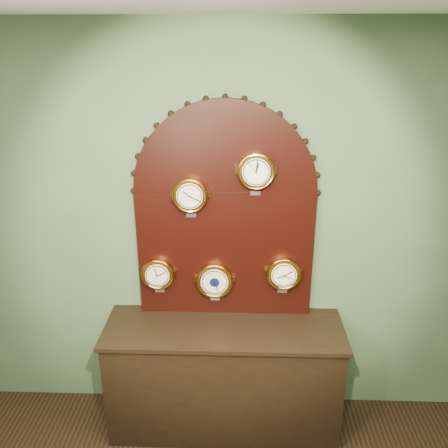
{
  "coord_description": "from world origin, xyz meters",
  "views": [
    {
      "loc": [
        0.09,
        -0.52,
        2.66
      ],
      "look_at": [
        0.0,
        2.25,
        1.58
      ],
      "focal_mm": 37.96,
      "sensor_mm": 36.0,
      "label": 1
    }
  ],
  "objects_px": {
    "shop_counter": "(224,379)",
    "roman_clock": "(190,195)",
    "barometer": "(215,280)",
    "tide_clock": "(284,273)",
    "arabic_clock": "(256,171)",
    "display_board": "(225,207)",
    "hygrometer": "(158,274)"
  },
  "relations": [
    {
      "from": "barometer",
      "to": "arabic_clock",
      "type": "bearing_deg",
      "value": 0.1
    },
    {
      "from": "arabic_clock",
      "to": "barometer",
      "type": "height_order",
      "value": "arabic_clock"
    },
    {
      "from": "roman_clock",
      "to": "hygrometer",
      "type": "xyz_separation_m",
      "value": [
        -0.24,
        0.0,
        -0.57
      ]
    },
    {
      "from": "roman_clock",
      "to": "arabic_clock",
      "type": "bearing_deg",
      "value": -0.03
    },
    {
      "from": "shop_counter",
      "to": "arabic_clock",
      "type": "xyz_separation_m",
      "value": [
        0.2,
        0.15,
        1.49
      ]
    },
    {
      "from": "roman_clock",
      "to": "hygrometer",
      "type": "relative_size",
      "value": 1.02
    },
    {
      "from": "roman_clock",
      "to": "tide_clock",
      "type": "relative_size",
      "value": 0.99
    },
    {
      "from": "roman_clock",
      "to": "hygrometer",
      "type": "height_order",
      "value": "roman_clock"
    },
    {
      "from": "hygrometer",
      "to": "barometer",
      "type": "height_order",
      "value": "hygrometer"
    },
    {
      "from": "shop_counter",
      "to": "roman_clock",
      "type": "bearing_deg",
      "value": 145.57
    },
    {
      "from": "barometer",
      "to": "tide_clock",
      "type": "relative_size",
      "value": 1.08
    },
    {
      "from": "display_board",
      "to": "tide_clock",
      "type": "distance_m",
      "value": 0.61
    },
    {
      "from": "roman_clock",
      "to": "barometer",
      "type": "xyz_separation_m",
      "value": [
        0.15,
        -0.0,
        -0.62
      ]
    },
    {
      "from": "roman_clock",
      "to": "arabic_clock",
      "type": "distance_m",
      "value": 0.45
    },
    {
      "from": "shop_counter",
      "to": "tide_clock",
      "type": "distance_m",
      "value": 0.88
    },
    {
      "from": "shop_counter",
      "to": "display_board",
      "type": "distance_m",
      "value": 1.25
    },
    {
      "from": "arabic_clock",
      "to": "barometer",
      "type": "xyz_separation_m",
      "value": [
        -0.27,
        -0.0,
        -0.78
      ]
    },
    {
      "from": "shop_counter",
      "to": "roman_clock",
      "type": "xyz_separation_m",
      "value": [
        -0.22,
        0.15,
        1.33
      ]
    },
    {
      "from": "arabic_clock",
      "to": "hygrometer",
      "type": "height_order",
      "value": "arabic_clock"
    },
    {
      "from": "hygrometer",
      "to": "tide_clock",
      "type": "relative_size",
      "value": 0.97
    },
    {
      "from": "barometer",
      "to": "display_board",
      "type": "bearing_deg",
      "value": 44.29
    },
    {
      "from": "roman_clock",
      "to": "tide_clock",
      "type": "xyz_separation_m",
      "value": [
        0.63,
        -0.0,
        -0.56
      ]
    },
    {
      "from": "shop_counter",
      "to": "barometer",
      "type": "bearing_deg",
      "value": 114.37
    },
    {
      "from": "barometer",
      "to": "tide_clock",
      "type": "bearing_deg",
      "value": 0.08
    },
    {
      "from": "arabic_clock",
      "to": "barometer",
      "type": "distance_m",
      "value": 0.82
    },
    {
      "from": "display_board",
      "to": "roman_clock",
      "type": "height_order",
      "value": "display_board"
    },
    {
      "from": "shop_counter",
      "to": "display_board",
      "type": "bearing_deg",
      "value": 90.0
    },
    {
      "from": "arabic_clock",
      "to": "tide_clock",
      "type": "bearing_deg",
      "value": 0.04
    },
    {
      "from": "shop_counter",
      "to": "barometer",
      "type": "relative_size",
      "value": 5.23
    },
    {
      "from": "arabic_clock",
      "to": "hygrometer",
      "type": "distance_m",
      "value": 0.99
    },
    {
      "from": "display_board",
      "to": "barometer",
      "type": "relative_size",
      "value": 5.0
    },
    {
      "from": "display_board",
      "to": "hygrometer",
      "type": "distance_m",
      "value": 0.66
    }
  ]
}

